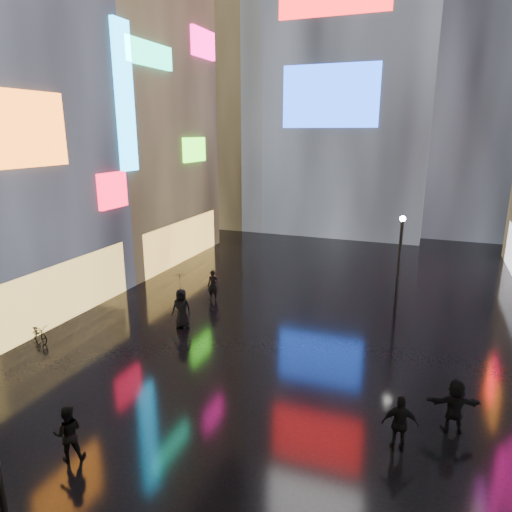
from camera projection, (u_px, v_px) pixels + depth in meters
The scene contains 12 objects.
ground at pixel (309, 309), 24.36m from camera, with size 140.00×140.00×0.00m, color black.
building_left_far at pixel (117, 105), 32.38m from camera, with size 10.28×12.00×22.00m.
tower_flank_right at pixel (489, 40), 40.20m from camera, with size 12.00×12.00×34.00m, color black.
tower_flank_left at pixel (233, 92), 45.58m from camera, with size 10.00×10.00×26.00m, color black.
lamp_far at pixel (399, 260), 22.91m from camera, with size 0.30×0.30×5.20m.
pedestrian_1 at pixel (68, 433), 13.04m from camera, with size 0.82×0.64×1.69m, color black.
pedestrian_3 at pixel (400, 424), 13.39m from camera, with size 1.04×0.43×1.77m, color black.
pedestrian_4 at pixel (182, 308), 21.96m from camera, with size 0.94×0.61×1.91m, color black.
pedestrian_5 at pixel (455, 406), 14.26m from camera, with size 1.65×0.52×1.78m, color black.
pedestrian_6 at pixel (213, 285), 25.51m from camera, with size 0.63×0.41×1.72m, color black.
umbrella_2 at pixel (180, 281), 21.61m from camera, with size 0.88×0.90×0.81m, color black.
bicycle at pixel (39, 332), 20.60m from camera, with size 0.54×1.55×0.82m, color black.
Camera 1 is at (5.46, -2.27, 9.17)m, focal length 32.00 mm.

